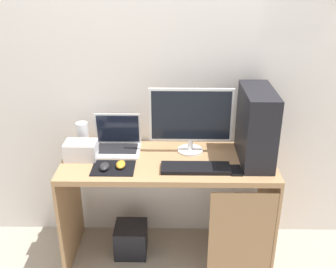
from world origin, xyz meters
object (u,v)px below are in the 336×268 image
projector (81,150)px  mouse_left (121,164)px  cell_phone (236,170)px  monitor (191,119)px  mouse_right (105,166)px  subwoofer (131,239)px  pc_tower (256,126)px  speaker (83,135)px  laptop (117,143)px  keyboard (196,168)px

projector → mouse_left: bearing=-23.8°
cell_phone → mouse_left: bearing=177.4°
monitor → projector: bearing=-171.0°
mouse_right → subwoofer: (0.12, 0.16, -0.67)m
pc_tower → monitor: bearing=165.3°
pc_tower → mouse_right: 0.96m
subwoofer → speaker: bearing=154.9°
pc_tower → cell_phone: bearing=-130.3°
laptop → cell_phone: (0.75, -0.29, -0.04)m
subwoofer → mouse_right: bearing=-127.2°
projector → keyboard: projector is taller
subwoofer → cell_phone: bearing=-13.7°
pc_tower → laptop: pc_tower is taller
projector → cell_phone: size_ratio=1.54×
projector → pc_tower: bearing=0.4°
monitor → keyboard: monitor is taller
mouse_left → cell_phone: (0.70, -0.03, -0.02)m
monitor → keyboard: 0.33m
subwoofer → projector: bearing=-177.0°
laptop → projector: size_ratio=1.53×
laptop → cell_phone: bearing=-20.8°
laptop → mouse_right: (-0.04, -0.28, -0.03)m
monitor → mouse_right: bearing=-154.3°
projector → mouse_right: bearing=-39.8°
laptop → subwoofer: bearing=-57.7°
monitor → cell_phone: size_ratio=4.11×
keyboard → laptop: bearing=151.8°
monitor → projector: (-0.70, -0.11, -0.18)m
pc_tower → subwoofer: 1.20m
speaker → keyboard: 0.80m
keyboard → cell_phone: bearing=-2.8°
projector → cell_phone: projector is taller
projector → cell_phone: 0.98m
keyboard → mouse_left: size_ratio=4.38×
keyboard → mouse_left: (-0.46, 0.02, 0.01)m
speaker → subwoofer: 0.82m
laptop → projector: 0.25m
speaker → subwoofer: (0.31, -0.15, -0.74)m
projector → keyboard: size_ratio=0.48×
mouse_left → subwoofer: mouse_left is taller
mouse_right → cell_phone: mouse_right is taller
keyboard → mouse_left: bearing=177.5°
subwoofer → pc_tower: bearing=-0.6°
projector → mouse_left: (0.27, -0.12, -0.04)m
monitor → subwoofer: monitor is taller
pc_tower → keyboard: pc_tower is taller
monitor → subwoofer: 0.98m
mouse_right → monitor: bearing=25.7°
projector → speaker: bearing=97.1°
keyboard → subwoofer: size_ratio=1.89×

